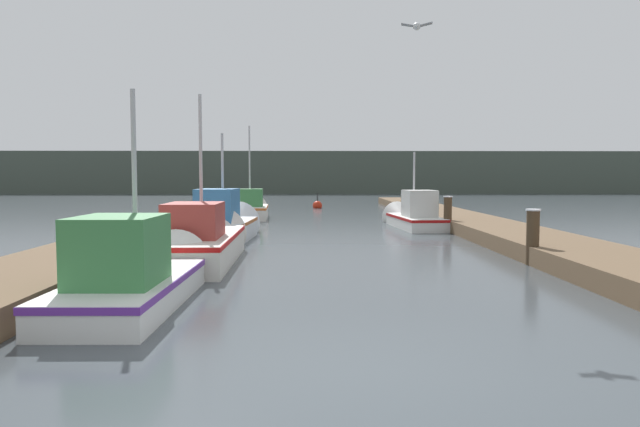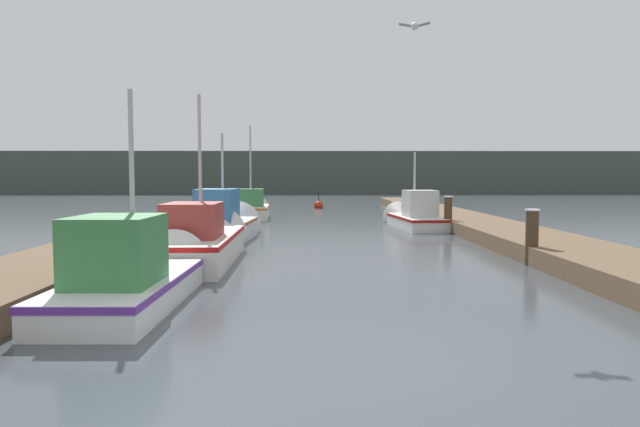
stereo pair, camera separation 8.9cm
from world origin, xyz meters
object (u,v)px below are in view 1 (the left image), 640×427
at_px(mooring_piling_1, 403,203).
at_px(mooring_piling_2, 176,232).
at_px(fishing_boat_0, 141,274).
at_px(fishing_boat_4, 250,209).
at_px(mooring_piling_3, 533,237).
at_px(fishing_boat_2, 225,224).
at_px(channel_buoy, 317,206).
at_px(mooring_piling_0, 448,214).
at_px(seagull_lead, 417,26).
at_px(fishing_boat_3, 412,216).
at_px(fishing_boat_1, 204,240).

height_order(mooring_piling_1, mooring_piling_2, mooring_piling_1).
distance_m(fishing_boat_0, fishing_boat_4, 18.32).
distance_m(mooring_piling_2, mooring_piling_3, 9.33).
relative_size(fishing_boat_0, fishing_boat_2, 0.97).
bearing_deg(channel_buoy, mooring_piling_0, -73.07).
distance_m(mooring_piling_2, seagull_lead, 8.97).
bearing_deg(fishing_boat_3, mooring_piling_2, -143.40).
distance_m(fishing_boat_1, mooring_piling_1, 19.47).
height_order(fishing_boat_4, mooring_piling_3, fishing_boat_4).
relative_size(fishing_boat_2, fishing_boat_3, 0.99).
relative_size(fishing_boat_1, fishing_boat_4, 1.24).
height_order(fishing_boat_0, mooring_piling_0, fishing_boat_0).
bearing_deg(channel_buoy, fishing_boat_4, -112.90).
bearing_deg(fishing_boat_0, mooring_piling_3, 24.66).
xyz_separation_m(mooring_piling_3, seagull_lead, (-3.27, -2.76, 4.08)).
distance_m(fishing_boat_2, mooring_piling_3, 9.67).
height_order(fishing_boat_1, fishing_boat_2, fishing_boat_1).
bearing_deg(fishing_boat_2, mooring_piling_3, -31.58).
xyz_separation_m(mooring_piling_0, channel_buoy, (-4.59, 15.08, -0.50)).
relative_size(mooring_piling_0, seagull_lead, 2.36).
relative_size(fishing_boat_4, channel_buoy, 4.51).
bearing_deg(seagull_lead, fishing_boat_4, 115.88).
bearing_deg(mooring_piling_3, mooring_piling_2, 162.59).
relative_size(fishing_boat_2, mooring_piling_2, 5.02).
xyz_separation_m(mooring_piling_1, mooring_piling_3, (-0.09, -18.96, 0.14)).
xyz_separation_m(fishing_boat_0, fishing_boat_3, (6.95, 13.35, -0.01)).
distance_m(fishing_boat_3, mooring_piling_2, 10.52).
xyz_separation_m(mooring_piling_2, mooring_piling_3, (8.90, -2.79, 0.14)).
bearing_deg(fishing_boat_3, fishing_boat_2, -153.20).
bearing_deg(fishing_boat_0, fishing_boat_1, 88.45).
bearing_deg(seagull_lead, fishing_boat_2, 130.05).
relative_size(fishing_boat_1, mooring_piling_2, 5.98).
distance_m(channel_buoy, seagull_lead, 26.00).
bearing_deg(mooring_piling_0, fishing_boat_1, -139.71).
bearing_deg(fishing_boat_4, channel_buoy, 64.30).
distance_m(fishing_boat_1, channel_buoy, 21.85).
bearing_deg(fishing_boat_0, fishing_boat_3, 63.24).
height_order(fishing_boat_0, fishing_boat_1, fishing_boat_1).
bearing_deg(mooring_piling_1, mooring_piling_3, -90.28).
bearing_deg(mooring_piling_3, channel_buoy, 101.66).
xyz_separation_m(fishing_boat_2, mooring_piling_2, (-0.95, -2.70, 0.02)).
height_order(fishing_boat_3, mooring_piling_0, fishing_boat_3).
height_order(fishing_boat_4, mooring_piling_0, fishing_boat_4).
distance_m(fishing_boat_2, fishing_boat_3, 8.13).
xyz_separation_m(mooring_piling_1, channel_buoy, (-4.79, 3.83, -0.35)).
height_order(mooring_piling_0, mooring_piling_2, mooring_piling_0).
bearing_deg(fishing_boat_3, mooring_piling_3, -89.02).
distance_m(fishing_boat_1, fishing_boat_2, 4.33).
xyz_separation_m(fishing_boat_1, seagull_lead, (4.55, -3.93, 4.27)).
xyz_separation_m(fishing_boat_2, mooring_piling_3, (7.95, -5.50, 0.16)).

